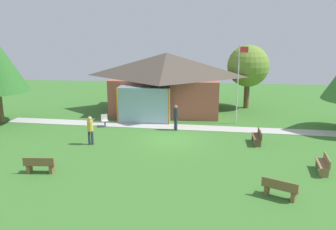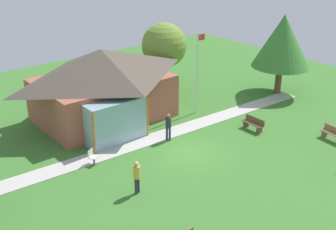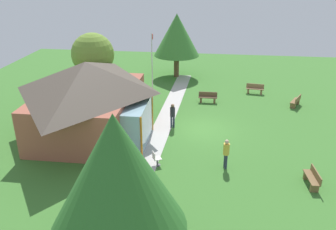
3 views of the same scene
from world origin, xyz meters
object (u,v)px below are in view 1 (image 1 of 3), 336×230
at_px(visitor_strolling_lawn, 90,128).
at_px(bench_front_left, 40,165).
at_px(pavilion, 166,81).
at_px(flagpole, 238,81).
at_px(bench_mid_right, 257,137).
at_px(bench_lawn_far_right, 323,165).
at_px(tree_behind_pavilion_right, 248,66).
at_px(visitor_on_path, 176,116).
at_px(patio_chair_west, 105,121).
at_px(bench_front_right, 280,189).

bearing_deg(visitor_strolling_lawn, bench_front_left, -121.47).
relative_size(pavilion, flagpole, 1.65).
bearing_deg(bench_mid_right, bench_lawn_far_right, -146.80).
bearing_deg(visitor_strolling_lawn, tree_behind_pavilion_right, 29.29).
bearing_deg(flagpole, visitor_on_path, -153.89).
xyz_separation_m(bench_mid_right, visitor_strolling_lawn, (-9.94, -1.18, 0.62)).
relative_size(bench_lawn_far_right, visitor_on_path, 0.89).
distance_m(flagpole, bench_front_left, 14.48).
bearing_deg(bench_mid_right, patio_chair_west, 75.49).
distance_m(pavilion, bench_front_left, 14.03).
bearing_deg(bench_front_right, bench_front_left, -160.53).
bearing_deg(pavilion, bench_front_right, -66.16).
distance_m(bench_lawn_far_right, visitor_on_path, 10.01).
xyz_separation_m(flagpole, tree_behind_pavilion_right, (1.21, 5.10, 0.46)).
xyz_separation_m(patio_chair_west, visitor_strolling_lawn, (0.23, -3.83, 0.61)).
xyz_separation_m(bench_mid_right, tree_behind_pavilion_right, (0.34, 9.49, 3.18)).
bearing_deg(pavilion, visitor_on_path, -76.40).
distance_m(bench_front_left, visitor_on_path, 9.85).
height_order(pavilion, bench_front_left, pavilion).
relative_size(pavilion, tree_behind_pavilion_right, 1.75).
bearing_deg(tree_behind_pavilion_right, flagpole, -103.38).
relative_size(bench_front_right, bench_lawn_far_right, 1.00).
bearing_deg(bench_front_left, visitor_strolling_lawn, 70.97).
relative_size(patio_chair_west, tree_behind_pavilion_right, 0.16).
bearing_deg(visitor_on_path, pavilion, 160.62).
xyz_separation_m(bench_front_left, visitor_on_path, (5.95, 7.83, 0.62)).
relative_size(pavilion, patio_chair_west, 10.86).
distance_m(flagpole, visitor_strolling_lawn, 10.84).
distance_m(bench_front_right, patio_chair_west, 13.96).
distance_m(flagpole, patio_chair_west, 9.83).
relative_size(bench_front_right, tree_behind_pavilion_right, 0.29).
bearing_deg(flagpole, bench_mid_right, -78.70).
bearing_deg(patio_chair_west, visitor_on_path, 148.92).
height_order(pavilion, visitor_strolling_lawn, pavilion).
distance_m(visitor_strolling_lawn, visitor_on_path, 5.94).
bearing_deg(patio_chair_west, bench_mid_right, 138.26).
bearing_deg(bench_lawn_far_right, bench_mid_right, 40.14).
height_order(flagpole, bench_mid_right, flagpole).
distance_m(bench_front_right, tree_behind_pavilion_right, 16.71).
xyz_separation_m(bench_front_left, patio_chair_west, (0.91, 8.17, 0.01)).
distance_m(pavilion, tree_behind_pavilion_right, 7.09).
bearing_deg(bench_mid_right, tree_behind_pavilion_right, -1.95).
height_order(pavilion, bench_front_right, pavilion).
bearing_deg(tree_behind_pavilion_right, bench_mid_right, -92.04).
height_order(bench_front_left, bench_lawn_far_right, same).
bearing_deg(bench_lawn_far_right, bench_front_left, 103.36).
bearing_deg(bench_front_right, bench_mid_right, 116.60).
bearing_deg(visitor_on_path, visitor_strolling_lawn, -87.06).
height_order(flagpole, visitor_on_path, flagpole).
bearing_deg(bench_front_left, tree_behind_pavilion_right, 48.41).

